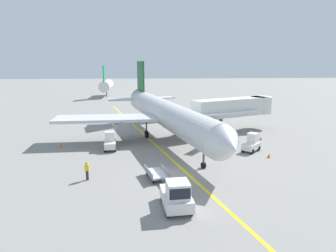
% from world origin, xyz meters
% --- Properties ---
extents(ground_plane, '(300.00, 300.00, 0.00)m').
position_xyz_m(ground_plane, '(0.00, 0.00, 0.00)').
color(ground_plane, gray).
extents(taxi_line_yellow, '(20.91, 77.37, 0.01)m').
position_xyz_m(taxi_line_yellow, '(0.64, 5.00, 0.00)').
color(taxi_line_yellow, yellow).
rests_on(taxi_line_yellow, ground).
extents(airliner, '(27.87, 34.83, 10.10)m').
position_xyz_m(airliner, '(0.50, 13.52, 3.42)').
color(airliner, silver).
rests_on(airliner, ground).
extents(jet_bridge, '(12.83, 7.52, 4.85)m').
position_xyz_m(jet_bridge, '(11.46, 17.78, 3.54)').
color(jet_bridge, silver).
rests_on(jet_bridge, ground).
extents(pushback_tug, '(2.23, 3.76, 2.20)m').
position_xyz_m(pushback_tug, '(0.26, -6.45, 0.99)').
color(pushback_tug, silver).
rests_on(pushback_tug, ground).
extents(baggage_tug_near_wing, '(1.56, 2.52, 2.10)m').
position_xyz_m(baggage_tug_near_wing, '(-6.23, 8.86, 0.93)').
color(baggage_tug_near_wing, silver).
rests_on(baggage_tug_near_wing, ground).
extents(baggage_tug_by_cargo_door, '(2.60, 2.63, 2.10)m').
position_xyz_m(baggage_tug_by_cargo_door, '(10.11, 7.20, 0.93)').
color(baggage_tug_by_cargo_door, silver).
rests_on(baggage_tug_by_cargo_door, ground).
extents(belt_loader_forward_hold, '(3.60, 4.95, 2.59)m').
position_xyz_m(belt_loader_forward_hold, '(6.02, 10.22, 0.78)').
color(belt_loader_forward_hold, silver).
rests_on(belt_loader_forward_hold, ground).
extents(baggage_cart_loaded, '(2.24, 3.83, 0.94)m').
position_xyz_m(baggage_cart_loaded, '(-1.01, -0.56, 0.47)').
color(baggage_cart_loaded, '#A5A5A8').
rests_on(baggage_cart_loaded, ground).
extents(ground_crew_marshaller, '(0.36, 0.24, 1.70)m').
position_xyz_m(ground_crew_marshaller, '(-7.08, -0.55, 0.91)').
color(ground_crew_marshaller, '#26262D').
rests_on(ground_crew_marshaller, ground).
extents(safety_cone_nose_left, '(0.36, 0.36, 0.44)m').
position_xyz_m(safety_cone_nose_left, '(11.21, 4.72, 0.22)').
color(safety_cone_nose_left, orange).
rests_on(safety_cone_nose_left, ground).
extents(safety_cone_nose_right, '(0.36, 0.36, 0.44)m').
position_xyz_m(safety_cone_nose_right, '(-12.21, 9.98, 0.22)').
color(safety_cone_nose_right, orange).
rests_on(safety_cone_nose_right, ground).
extents(safety_cone_wingtip_left, '(0.36, 0.36, 0.44)m').
position_xyz_m(safety_cone_wingtip_left, '(12.97, 12.13, 0.22)').
color(safety_cone_wingtip_left, orange).
rests_on(safety_cone_wingtip_left, ground).
extents(distant_aircraft_mid_left, '(3.00, 10.10, 8.80)m').
position_xyz_m(distant_aircraft_mid_left, '(-13.76, 63.45, 3.22)').
color(distant_aircraft_mid_left, silver).
rests_on(distant_aircraft_mid_left, ground).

